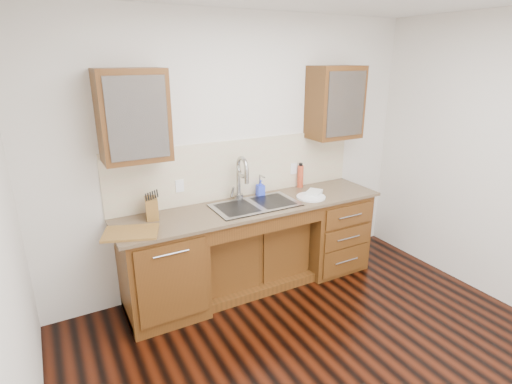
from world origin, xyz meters
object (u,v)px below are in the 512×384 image
soap_bottle (260,188)px  knife_block (152,208)px  water_bottle (300,176)px  cutting_board (131,233)px  plate (311,197)px

soap_bottle → knife_block: (-1.15, -0.07, 0.01)m
soap_bottle → knife_block: knife_block is taller
soap_bottle → water_bottle: bearing=10.3°
soap_bottle → cutting_board: 1.43m
plate → soap_bottle: bearing=144.3°
soap_bottle → plate: size_ratio=0.57×
knife_block → water_bottle: bearing=14.8°
soap_bottle → water_bottle: 0.53m
water_bottle → cutting_board: water_bottle is taller
water_bottle → cutting_board: bearing=-169.2°
water_bottle → cutting_board: size_ratio=0.56×
soap_bottle → water_bottle: water_bottle is taller
water_bottle → cutting_board: 1.96m
water_bottle → cutting_board: (-1.93, -0.37, -0.11)m
plate → knife_block: size_ratio=1.57×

